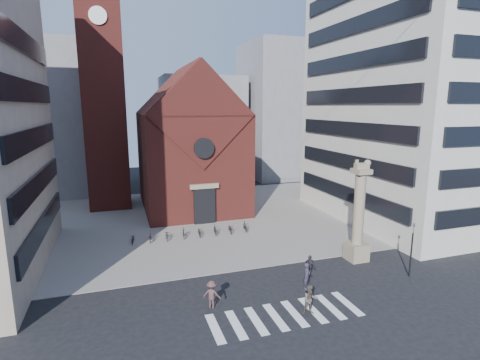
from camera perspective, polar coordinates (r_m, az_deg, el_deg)
name	(u,v)px	position (r m, az deg, el deg)	size (l,w,h in m)	color
ground	(260,294)	(27.38, 3.02, -16.99)	(120.00, 120.00, 0.00)	black
piazza	(201,218)	(44.30, -5.99, -5.80)	(46.00, 30.00, 0.05)	gray
zebra_crossing	(285,315)	(25.18, 6.89, -19.77)	(10.20, 3.20, 0.01)	white
church	(189,145)	(48.56, -7.72, 5.25)	(12.00, 16.65, 18.00)	maroon
campanile	(103,83)	(50.53, -20.16, 13.72)	(5.50, 5.50, 31.20)	maroon
building_right	(423,78)	(47.72, 26.10, 13.78)	(18.00, 22.00, 32.00)	beige
bg_block_left	(35,119)	(63.45, -28.72, 8.10)	(16.00, 14.00, 22.00)	gray
bg_block_mid	(201,128)	(69.18, -5.93, 7.88)	(14.00, 12.00, 18.00)	gray
bg_block_right	(288,111)	(71.47, 7.40, 10.36)	(16.00, 14.00, 24.00)	gray
lion_column	(358,221)	(33.08, 17.58, -5.98)	(1.63, 1.60, 8.68)	gray
traffic_light	(412,248)	(31.77, 24.68, -9.44)	(0.13, 0.16, 4.30)	black
pedestrian_0	(307,276)	(28.12, 10.17, -14.17)	(0.70, 0.46, 1.93)	#2F2939
pedestrian_1	(310,300)	(25.07, 10.66, -17.48)	(0.95, 0.74, 1.95)	#504740
pedestrian_2	(310,266)	(29.92, 10.59, -12.77)	(1.02, 0.42, 1.73)	#2A2932
pedestrian_3	(212,294)	(25.44, -4.32, -16.97)	(1.20, 0.69, 1.86)	#4A3231
scooter_0	(133,239)	(37.53, -16.01, -8.60)	(0.59, 1.70, 0.89)	black
scooter_1	(150,236)	(37.59, -13.52, -8.36)	(0.47, 1.65, 0.99)	black
scooter_2	(167,235)	(37.75, -11.05, -8.25)	(0.59, 1.70, 0.89)	black
scooter_3	(184,233)	(37.95, -8.60, -7.98)	(0.47, 1.65, 0.99)	black
scooter_4	(200,232)	(38.25, -6.19, -7.84)	(0.59, 1.70, 0.89)	black
scooter_5	(215,230)	(38.58, -3.82, -7.55)	(0.47, 1.65, 0.99)	black
scooter_6	(230,228)	(39.00, -1.50, -7.39)	(0.59, 1.70, 0.89)	black
scooter_7	(245,226)	(39.46, 0.77, -7.09)	(0.47, 1.65, 0.99)	black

